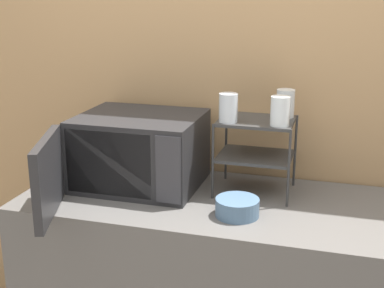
% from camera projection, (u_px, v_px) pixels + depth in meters
% --- Properties ---
extents(wall_back, '(8.00, 0.06, 2.60)m').
position_uv_depth(wall_back, '(258.00, 82.00, 2.26)').
color(wall_back, tan).
rests_on(wall_back, ground_plane).
extents(microwave, '(0.52, 0.78, 0.29)m').
position_uv_depth(microwave, '(136.00, 151.00, 2.17)').
color(microwave, '#262628').
rests_on(microwave, counter).
extents(dish_rack, '(0.30, 0.24, 0.30)m').
position_uv_depth(dish_rack, '(256.00, 140.00, 2.09)').
color(dish_rack, '#333333').
rests_on(dish_rack, counter).
extents(glass_front_left, '(0.07, 0.07, 0.11)m').
position_uv_depth(glass_front_left, '(228.00, 108.00, 2.01)').
color(glass_front_left, silver).
rests_on(glass_front_left, dish_rack).
extents(glass_back_right, '(0.07, 0.07, 0.11)m').
position_uv_depth(glass_back_right, '(285.00, 103.00, 2.09)').
color(glass_back_right, silver).
rests_on(glass_back_right, dish_rack).
extents(glass_front_right, '(0.07, 0.07, 0.11)m').
position_uv_depth(glass_front_right, '(280.00, 111.00, 1.96)').
color(glass_front_right, silver).
rests_on(glass_front_right, dish_rack).
extents(bowl, '(0.16, 0.16, 0.07)m').
position_uv_depth(bowl, '(237.00, 208.00, 1.91)').
color(bowl, slate).
rests_on(bowl, counter).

